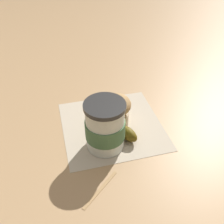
# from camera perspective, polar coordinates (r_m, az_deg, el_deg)

# --- Properties ---
(ground_plane) EXTENTS (3.00, 3.00, 0.00)m
(ground_plane) POSITION_cam_1_polar(r_m,az_deg,el_deg) (0.70, 0.00, -2.97)
(ground_plane) COLOR tan
(paper_napkin) EXTENTS (0.29, 0.29, 0.00)m
(paper_napkin) POSITION_cam_1_polar(r_m,az_deg,el_deg) (0.70, 0.00, -2.92)
(paper_napkin) COLOR beige
(paper_napkin) RESTS_ON ground_plane
(coffee_cup) EXTENTS (0.09, 0.09, 0.12)m
(coffee_cup) POSITION_cam_1_polar(r_m,az_deg,el_deg) (0.60, -1.52, -3.17)
(coffee_cup) COLOR silver
(coffee_cup) RESTS_ON paper_napkin
(muffin) EXTENTS (0.08, 0.08, 0.09)m
(muffin) POSITION_cam_1_polar(r_m,az_deg,el_deg) (0.67, 0.93, 0.53)
(muffin) COLOR beige
(muffin) RESTS_ON paper_napkin
(banana) EXTENTS (0.18, 0.10, 0.03)m
(banana) POSITION_cam_1_polar(r_m,az_deg,el_deg) (0.68, 0.40, -1.89)
(banana) COLOR gold
(banana) RESTS_ON paper_napkin
(wooden_stirrer) EXTENTS (0.09, 0.08, 0.00)m
(wooden_stirrer) POSITION_cam_1_polar(r_m,az_deg,el_deg) (0.56, -2.55, -16.47)
(wooden_stirrer) COLOR tan
(wooden_stirrer) RESTS_ON ground_plane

